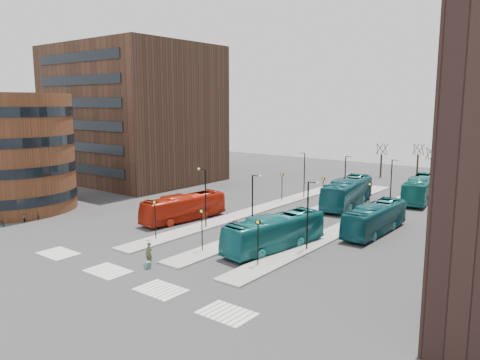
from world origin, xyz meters
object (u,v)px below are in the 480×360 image
Objects in this scene: teal_bus_a at (275,232)px; teal_bus_c at (375,218)px; commuter_a at (175,214)px; commuter_c at (235,229)px; suitcase at (148,265)px; teal_bus_d at (420,189)px; teal_bus_b at (347,192)px; commuter_b at (222,245)px; traveller at (149,254)px; bicycle_mid at (23,218)px; red_bus at (184,208)px; bicycle_far at (37,215)px; bicycle_near at (0,223)px.

teal_bus_a is 11.62m from teal_bus_c.
commuter_a is 0.97× the size of commuter_c.
suitcase is 0.05× the size of teal_bus_d.
commuter_b is at bearing -98.93° from teal_bus_b.
teal_bus_b is 30.04m from traveller.
teal_bus_b is at bearing -129.95° from commuter_a.
teal_bus_a is 28.57m from bicycle_mid.
red_bus reaches higher than commuter_b.
bicycle_far reaches higher than suitcase.
traveller is at bearing -111.48° from teal_bus_a.
bicycle_far is (-24.54, -27.57, -1.32)m from teal_bus_b.
red_bus is at bearing 117.24° from traveller.
teal_bus_c is 6.79× the size of bicycle_near.
commuter_b is at bearing -118.21° from teal_bus_c.
bicycle_near is at bearing -148.22° from teal_bus_a.
bicycle_far reaches higher than bicycle_near.
bicycle_near is (-27.12, -11.41, -1.13)m from teal_bus_a.
commuter_a is (-8.21, 10.86, -0.05)m from traveller.
bicycle_far is (0.00, 4.06, 0.02)m from bicycle_near.
commuter_a is 15.77m from bicycle_far.
commuter_b is at bearing 92.91° from suitcase.
teal_bus_b is 10.72m from teal_bus_d.
commuter_c is (9.03, -0.85, 0.03)m from commuter_a.
traveller is (-9.38, -38.55, -0.72)m from teal_bus_d.
commuter_a is at bearing -176.04° from teal_bus_a.
teal_bus_d is at bearing 63.32° from red_bus.
traveller is 1.18× the size of commuter_b.
bicycle_near is at bearing -22.73° from commuter_c.
teal_bus_b reaches higher than commuter_b.
commuter_a is 9.08m from commuter_c.
teal_bus_b reaches higher than bicycle_mid.
bicycle_near is at bearing -128.00° from red_bus.
red_bus is 19.29m from bicycle_near.
teal_bus_d reaches higher than teal_bus_c.
teal_bus_d is at bearing -25.97° from bicycle_mid.
red_bus is 6.73× the size of bicycle_mid.
teal_bus_d reaches higher than bicycle_far.
commuter_c is at bearing -54.12° from bicycle_mid.
teal_bus_d is (17.34, 26.57, 0.19)m from red_bus.
bicycle_near is at bearing 34.43° from commuter_a.
teal_bus_d is at bearing 69.97° from traveller.
traveller is 1.03× the size of commuter_c.
teal_bus_d is 50.77m from bicycle_near.
teal_bus_c is 14.14m from commuter_c.
commuter_b is 1.02× the size of bicycle_mid.
teal_bus_c is at bearing -43.49° from bicycle_far.
traveller reaches higher than bicycle_mid.
bicycle_far is (-21.45, 2.30, -0.49)m from traveller.
commuter_a is at bearing -39.29° from bicycle_mid.
bicycle_far is at bearing -138.49° from teal_bus_d.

